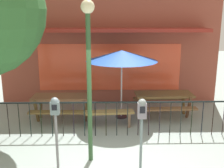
% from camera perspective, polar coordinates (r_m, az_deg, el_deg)
% --- Properties ---
extents(ground, '(40.00, 40.00, 0.00)m').
position_cam_1_polar(ground, '(6.12, 0.22, -17.15)').
color(ground, gray).
extents(pub_storefront, '(7.94, 1.36, 4.98)m').
position_cam_1_polar(pub_storefront, '(10.08, -0.51, 10.09)').
color(pub_storefront, '#572121').
rests_on(pub_storefront, ground).
extents(patio_fence_front, '(6.69, 0.04, 0.97)m').
position_cam_1_polar(patio_fence_front, '(7.33, -0.12, -5.97)').
color(patio_fence_front, black).
rests_on(patio_fence_front, ground).
extents(picnic_table_left, '(1.82, 1.39, 0.79)m').
position_cam_1_polar(picnic_table_left, '(8.62, -10.35, -3.49)').
color(picnic_table_left, brown).
rests_on(picnic_table_left, ground).
extents(picnic_table_right, '(1.84, 1.41, 0.79)m').
position_cam_1_polar(picnic_table_right, '(8.91, 10.72, -2.92)').
color(picnic_table_right, brown).
rests_on(picnic_table_right, ground).
extents(patio_umbrella, '(2.19, 2.19, 2.16)m').
position_cam_1_polar(patio_umbrella, '(8.37, 2.04, 5.88)').
color(patio_umbrella, black).
rests_on(patio_umbrella, ground).
extents(patio_bench, '(1.42, 0.42, 0.48)m').
position_cam_1_polar(patio_bench, '(8.02, -0.46, -6.56)').
color(patio_bench, olive).
rests_on(patio_bench, ground).
extents(parking_meter_near, '(0.18, 0.17, 1.58)m').
position_cam_1_polar(parking_meter_near, '(5.72, -11.74, -6.21)').
color(parking_meter_near, slate).
rests_on(parking_meter_near, ground).
extents(parking_meter_far, '(0.18, 0.17, 1.56)m').
position_cam_1_polar(parking_meter_far, '(5.60, 6.24, -6.60)').
color(parking_meter_far, slate).
rests_on(parking_meter_far, ground).
extents(street_lamp, '(0.28, 0.28, 3.48)m').
position_cam_1_polar(street_lamp, '(5.69, -4.89, 5.33)').
color(street_lamp, '#2E512C').
rests_on(street_lamp, ground).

